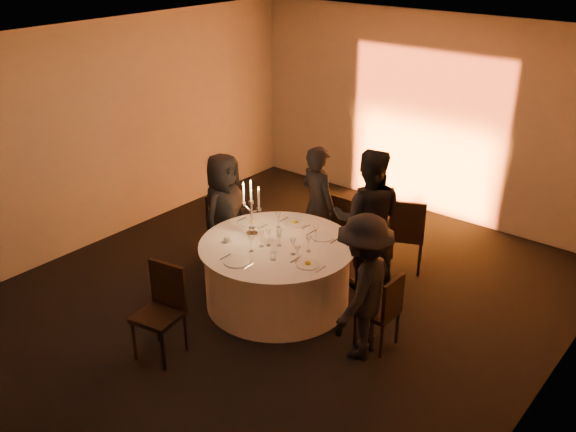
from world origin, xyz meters
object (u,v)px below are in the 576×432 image
Objects in this scene: guest_back_right at (368,219)px; candelabra at (252,216)px; chair_left at (220,219)px; chair_back_left at (347,222)px; chair_right at (384,308)px; coffee_cup at (227,240)px; banquet_table at (277,273)px; chair_front at (163,305)px; guest_back_left at (318,205)px; chair_back_right at (407,231)px; guest_right at (363,288)px; guest_left at (224,212)px.

candelabra is at bearing 15.19° from guest_back_right.
chair_back_left is (1.41, 0.97, 0.00)m from chair_left.
chair_right is 1.97m from coffee_cup.
chair_left is (-1.43, 0.52, 0.10)m from banquet_table.
chair_back_left is at bearing 75.79° from coffee_cup.
guest_back_left is (0.03, 2.62, 0.23)m from chair_front.
chair_back_right reaches higher than chair_front.
chair_back_left is at bearing 76.22° from candelabra.
banquet_table is at bearing -89.60° from chair_right.
guest_right reaches higher than chair_right.
coffee_cup is at bearing -80.13° from chair_right.
guest_back_right reaches higher than banquet_table.
chair_left is 1.24× the size of candelabra.
banquet_table is 1.16m from guest_left.
chair_back_right is at bearing -139.82° from guest_back_right.
chair_back_left reaches higher than coffee_cup.
banquet_table is 2.08× the size of chair_back_left.
chair_right is 7.82× the size of coffee_cup.
chair_right is 0.86× the size of chair_front.
guest_left is at bearing -94.98° from chair_right.
guest_back_left is (-1.70, 1.14, 0.31)m from chair_right.
guest_left is at bearing 103.85° from chair_front.
guest_left reaches higher than chair_back_right.
chair_back_right is at bearing -143.54° from guest_back_left.
coffee_cup is at bearing 20.63° from guest_back_right.
chair_right is at bearing 141.18° from guest_right.
chair_left is 2.11m from guest_back_right.
candelabra is (0.68, -0.23, 0.23)m from guest_left.
guest_right is (0.51, -1.82, 0.22)m from chair_back_right.
chair_left is 1.36m from guest_back_left.
chair_back_left reaches higher than chair_right.
chair_front is 0.63× the size of guest_right.
guest_back_right is at bearing 51.00° from coffee_cup.
chair_front reaches higher than chair_right.
guest_left is at bearing -110.29° from guest_right.
guest_right is at bearing -113.01° from guest_left.
chair_back_left is 1.25× the size of candelabra.
guest_back_right is (0.61, -0.49, 0.40)m from chair_back_left.
chair_right is (1.45, -1.49, -0.00)m from chair_back_left.
guest_back_left is (-0.24, -0.35, 0.31)m from chair_back_left.
chair_right is at bearing 87.07° from chair_back_right.
guest_back_left is (-0.27, 1.14, 0.41)m from banquet_table.
chair_front is at bearing 45.92° from chair_back_right.
coffee_cup is at bearing -106.18° from candelabra.
chair_front reaches higher than chair_left.
guest_back_right reaches higher than candelabra.
chair_front is at bearing 39.97° from guest_back_right.
guest_right is (-0.13, -0.22, 0.31)m from chair_right.
candelabra is (-0.12, -1.14, 0.22)m from guest_back_left.
chair_left is 0.55× the size of guest_right.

